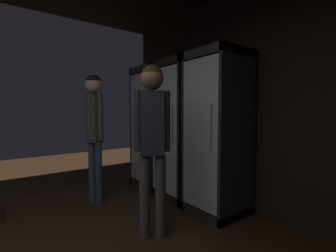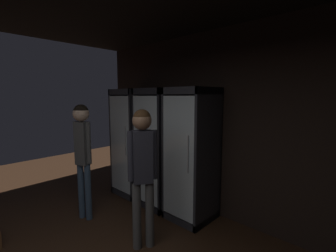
{
  "view_description": "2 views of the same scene",
  "coord_description": "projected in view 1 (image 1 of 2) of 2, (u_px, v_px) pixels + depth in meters",
  "views": [
    {
      "loc": [
        1.26,
        0.46,
        1.24
      ],
      "look_at": [
        -1.79,
        2.73,
        1.01
      ],
      "focal_mm": 25.38,
      "sensor_mm": 36.0,
      "label": 1
    },
    {
      "loc": [
        1.36,
        -0.02,
        1.83
      ],
      "look_at": [
        -1.17,
        2.67,
        1.36
      ],
      "focal_mm": 24.85,
      "sensor_mm": 36.0,
      "label": 2
    }
  ],
  "objects": [
    {
      "name": "shopper_near",
      "position": [
        94.0,
        119.0,
        3.12
      ],
      "size": [
        0.29,
        0.23,
        1.72
      ],
      "color": "#384C66",
      "rests_on": "ground"
    },
    {
      "name": "cooler_center",
      "position": [
        220.0,
        134.0,
        2.91
      ],
      "size": [
        0.63,
        0.66,
        1.96
      ],
      "color": "#2B2B30",
      "rests_on": "ground"
    },
    {
      "name": "wall_back",
      "position": [
        291.0,
        97.0,
        2.53
      ],
      "size": [
        6.0,
        0.06,
        2.8
      ],
      "primitive_type": "cube",
      "color": "black",
      "rests_on": "ground"
    },
    {
      "name": "cooler_far_left",
      "position": [
        158.0,
        128.0,
        4.0
      ],
      "size": [
        0.63,
        0.66,
        1.96
      ],
      "color": "#2B2B30",
      "rests_on": "ground"
    },
    {
      "name": "shopper_far",
      "position": [
        152.0,
        130.0,
        2.3
      ],
      "size": [
        0.25,
        0.31,
        1.69
      ],
      "color": "#4C4C4C",
      "rests_on": "ground"
    },
    {
      "name": "cooler_left",
      "position": [
        184.0,
        131.0,
        3.46
      ],
      "size": [
        0.63,
        0.66,
        1.96
      ],
      "color": "black",
      "rests_on": "ground"
    }
  ]
}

